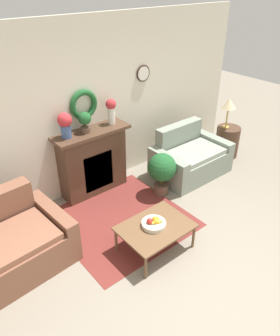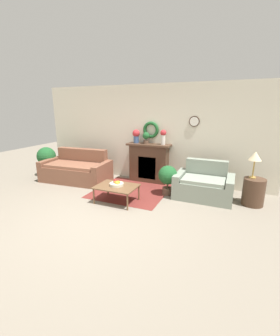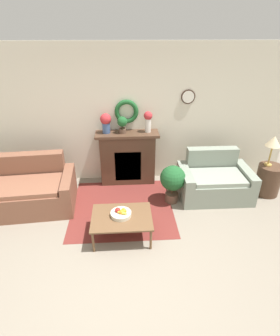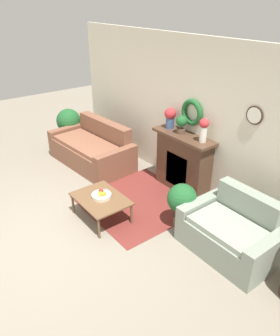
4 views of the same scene
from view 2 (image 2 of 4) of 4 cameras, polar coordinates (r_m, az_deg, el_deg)
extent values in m
plane|color=gray|center=(4.47, -11.27, -12.87)|extent=(16.00, 16.00, 0.00)
cube|color=maroon|center=(5.82, -2.27, -5.77)|extent=(1.80, 1.78, 0.01)
cube|color=beige|center=(6.49, 2.23, 8.69)|extent=(6.80, 0.06, 2.70)
cylinder|color=#382319|center=(6.08, 13.61, 11.42)|extent=(0.27, 0.02, 0.27)
cylinder|color=white|center=(6.06, 13.59, 11.42)|extent=(0.23, 0.01, 0.23)
torus|color=#1E5628|center=(6.37, 2.77, 9.65)|extent=(0.46, 0.09, 0.46)
cube|color=#4C3323|center=(6.42, 2.28, 1.12)|extent=(1.09, 0.34, 1.05)
cube|color=black|center=(6.30, 1.75, 0.01)|extent=(0.52, 0.02, 0.63)
cube|color=orange|center=(6.31, 1.72, -0.70)|extent=(0.42, 0.01, 0.35)
cube|color=#4C3323|center=(6.28, 2.21, 5.91)|extent=(1.23, 0.41, 0.05)
cube|color=brown|center=(6.70, -16.44, -1.54)|extent=(1.63, 0.88, 0.45)
cube|color=brown|center=(7.03, -14.29, 1.24)|extent=(1.59, 0.33, 0.89)
cube|color=brown|center=(7.29, -21.63, -0.09)|extent=(0.24, 0.99, 0.59)
cube|color=brown|center=(6.32, -9.41, -1.45)|extent=(0.24, 0.99, 0.59)
cube|color=brown|center=(6.63, -16.61, 0.66)|extent=(1.56, 0.81, 0.08)
cube|color=gray|center=(5.43, 15.63, -5.54)|extent=(0.98, 0.68, 0.42)
cube|color=gray|center=(5.77, 16.41, -2.10)|extent=(0.98, 0.20, 0.86)
cube|color=gray|center=(5.59, 10.00, -3.83)|extent=(0.18, 0.87, 0.56)
cube|color=gray|center=(5.46, 21.80, -5.18)|extent=(0.18, 0.87, 0.56)
cube|color=gray|center=(5.35, 15.82, -3.01)|extent=(0.94, 0.63, 0.08)
cube|color=brown|center=(5.06, -5.97, -4.68)|extent=(0.91, 0.68, 0.03)
cylinder|color=brown|center=(5.10, -11.65, -7.05)|extent=(0.04, 0.04, 0.36)
cylinder|color=brown|center=(4.71, -3.22, -8.69)|extent=(0.04, 0.04, 0.36)
cylinder|color=brown|center=(5.57, -8.17, -4.97)|extent=(0.04, 0.04, 0.36)
cylinder|color=brown|center=(5.21, -0.30, -6.26)|extent=(0.04, 0.04, 0.36)
cylinder|color=beige|center=(5.07, -5.96, -4.13)|extent=(0.31, 0.31, 0.06)
sphere|color=#B2231E|center=(5.10, -6.31, -3.42)|extent=(0.08, 0.08, 0.08)
sphere|color=orange|center=(5.03, -6.00, -3.68)|extent=(0.08, 0.08, 0.08)
sphere|color=orange|center=(5.03, -5.43, -3.69)|extent=(0.07, 0.07, 0.07)
sphere|color=orange|center=(5.06, -5.47, -3.58)|extent=(0.07, 0.07, 0.07)
ellipsoid|color=yellow|center=(5.02, -6.04, -3.73)|extent=(0.17, 0.11, 0.04)
cylinder|color=#4C3323|center=(5.50, 26.87, -5.42)|extent=(0.45, 0.45, 0.60)
cylinder|color=#B28E42|center=(5.45, 26.64, -2.14)|extent=(0.14, 0.14, 0.02)
cylinder|color=#B28E42|center=(5.40, 26.88, -0.16)|extent=(0.03, 0.03, 0.37)
cone|color=beige|center=(5.34, 27.23, 2.74)|extent=(0.27, 0.27, 0.19)
cylinder|color=#3D5684|center=(6.44, -0.99, 7.26)|extent=(0.15, 0.15, 0.19)
sphere|color=#B72D33|center=(6.42, -0.99, 8.81)|extent=(0.21, 0.21, 0.21)
cylinder|color=silver|center=(6.16, 5.88, 7.13)|extent=(0.12, 0.12, 0.26)
sphere|color=#B72D33|center=(6.13, 5.93, 8.90)|extent=(0.16, 0.16, 0.16)
cylinder|color=brown|center=(6.31, 1.54, 6.60)|extent=(0.15, 0.15, 0.09)
cylinder|color=#4C3823|center=(6.30, 1.54, 7.23)|extent=(0.02, 0.02, 0.05)
sphere|color=#1E5628|center=(6.29, 1.55, 8.22)|extent=(0.19, 0.19, 0.19)
cylinder|color=brown|center=(7.66, -22.30, -0.91)|extent=(0.24, 0.24, 0.22)
cylinder|color=#4C3823|center=(7.62, -22.44, 0.44)|extent=(0.04, 0.04, 0.16)
sphere|color=#1E5628|center=(7.55, -22.68, 2.78)|extent=(0.57, 0.57, 0.57)
cylinder|color=brown|center=(5.60, 6.94, -5.81)|extent=(0.24, 0.24, 0.18)
cylinder|color=#4C3823|center=(5.54, 6.99, -4.35)|extent=(0.04, 0.04, 0.13)
sphere|color=#1E5628|center=(5.46, 7.08, -1.78)|extent=(0.46, 0.46, 0.46)
camera|label=1|loc=(5.00, -48.68, 23.14)|focal=35.00mm
camera|label=3|loc=(2.61, -47.44, 28.36)|focal=28.00mm
camera|label=4|loc=(2.74, 67.77, 31.50)|focal=35.00mm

